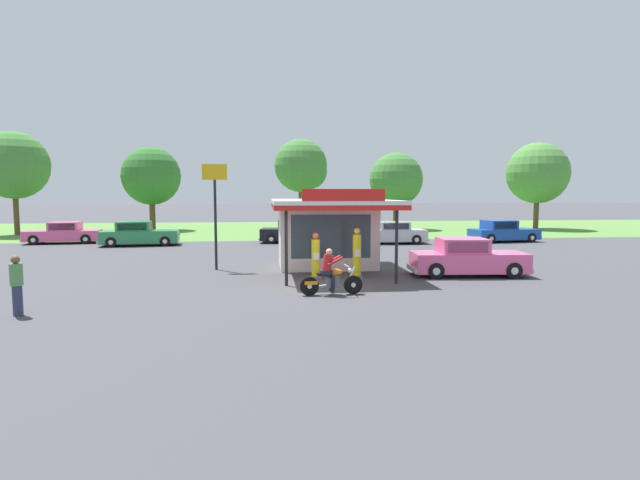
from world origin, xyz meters
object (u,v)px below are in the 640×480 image
object	(u,v)px
gas_pump_offside	(357,255)
parked_car_back_row_far_right	(389,234)
motorcycle_with_rider	(330,276)
bystander_admiring_sedan	(17,284)
parked_car_back_row_centre	(503,232)
parked_car_back_row_far_left	(64,234)
parked_car_second_row_spare	(296,232)
roadside_pole_sign	(215,198)
parked_car_back_row_right	(139,235)
featured_classic_sedan	(467,259)
gas_pump_nearside	(316,258)

from	to	relation	value
gas_pump_offside	parked_car_back_row_far_right	bearing A→B (deg)	70.57
motorcycle_with_rider	bystander_admiring_sedan	xyz separation A→B (m)	(-9.11, -1.92, 0.25)
motorcycle_with_rider	parked_car_back_row_centre	xyz separation A→B (m)	(14.61, 17.19, 0.04)
parked_car_back_row_far_left	parked_car_second_row_spare	bearing A→B (deg)	-4.71
parked_car_back_row_centre	motorcycle_with_rider	bearing A→B (deg)	-130.36
parked_car_back_row_far_right	parked_car_back_row_centre	distance (m)	8.33
parked_car_back_row_far_right	parked_car_back_row_far_left	xyz separation A→B (m)	(-22.32, 2.65, -0.02)
roadside_pole_sign	parked_car_back_row_right	bearing A→B (deg)	118.47
motorcycle_with_rider	parked_car_back_row_centre	distance (m)	22.57
motorcycle_with_rider	roadside_pole_sign	bearing A→B (deg)	125.58
parked_car_back_row_right	parked_car_back_row_centre	size ratio (longest dim) A/B	1.03
parked_car_back_row_far_left	bystander_admiring_sedan	distance (m)	22.50
roadside_pole_sign	gas_pump_offside	bearing A→B (deg)	-25.45
featured_classic_sedan	parked_car_second_row_spare	xyz separation A→B (m)	(-6.24, 14.82, -0.00)
parked_car_back_row_far_right	parked_car_back_row_right	bearing A→B (deg)	178.24
parked_car_back_row_right	parked_car_back_row_centre	xyz separation A→B (m)	(25.09, -0.16, -0.03)
motorcycle_with_rider	parked_car_back_row_centre	size ratio (longest dim) A/B	0.43
parked_car_second_row_spare	parked_car_back_row_centre	distance (m)	14.68
gas_pump_offside	featured_classic_sedan	world-z (taller)	gas_pump_offside
bystander_admiring_sedan	roadside_pole_sign	world-z (taller)	roadside_pole_sign
parked_car_back_row_right	parked_car_second_row_spare	size ratio (longest dim) A/B	0.97
parked_car_back_row_far_right	gas_pump_offside	bearing A→B (deg)	-109.43
gas_pump_nearside	featured_classic_sedan	xyz separation A→B (m)	(6.37, 0.03, -0.14)
bystander_admiring_sedan	gas_pump_nearside	bearing A→B (deg)	30.33
featured_classic_sedan	roadside_pole_sign	distance (m)	11.24
parked_car_back_row_centre	gas_pump_nearside	bearing A→B (deg)	-136.80
gas_pump_offside	parked_car_back_row_centre	world-z (taller)	gas_pump_offside
parked_car_back_row_right	bystander_admiring_sedan	distance (m)	19.32
motorcycle_with_rider	bystander_admiring_sedan	world-z (taller)	bystander_admiring_sedan
parked_car_second_row_spare	roadside_pole_sign	size ratio (longest dim) A/B	1.13
parked_car_back_row_centre	gas_pump_offside	bearing A→B (deg)	-133.34
parked_car_back_row_far_right	parked_car_second_row_spare	xyz separation A→B (m)	(-6.32, 1.33, 0.02)
motorcycle_with_rider	parked_car_second_row_spare	distance (m)	18.17
featured_classic_sedan	motorcycle_with_rider	bearing A→B (deg)	-151.66
parked_car_back_row_far_right	parked_car_second_row_spare	distance (m)	6.46
gas_pump_offside	parked_car_second_row_spare	size ratio (longest dim) A/B	0.38
parked_car_back_row_centre	parked_car_second_row_spare	bearing A→B (deg)	176.18
parked_car_back_row_centre	bystander_admiring_sedan	world-z (taller)	bystander_admiring_sedan
motorcycle_with_rider	gas_pump_offside	bearing A→B (deg)	65.36
parked_car_second_row_spare	gas_pump_nearside	bearing A→B (deg)	-90.51
parked_car_second_row_spare	roadside_pole_sign	world-z (taller)	roadside_pole_sign
gas_pump_offside	bystander_admiring_sedan	size ratio (longest dim) A/B	1.19
roadside_pole_sign	parked_car_back_row_centre	bearing A→B (deg)	30.21
gas_pump_offside	parked_car_back_row_far_right	xyz separation A→B (m)	(4.77, 13.52, -0.25)
motorcycle_with_rider	bystander_admiring_sedan	size ratio (longest dim) A/B	1.26
gas_pump_nearside	motorcycle_with_rider	world-z (taller)	gas_pump_nearside
parked_car_second_row_spare	parked_car_back_row_right	bearing A→B (deg)	-175.52
featured_classic_sedan	parked_car_back_row_far_left	world-z (taller)	featured_classic_sedan
featured_classic_sedan	parked_car_back_row_far_right	xyz separation A→B (m)	(0.08, 13.49, -0.02)
parked_car_back_row_centre	roadside_pole_sign	xyz separation A→B (m)	(-19.00, -11.06, 2.54)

